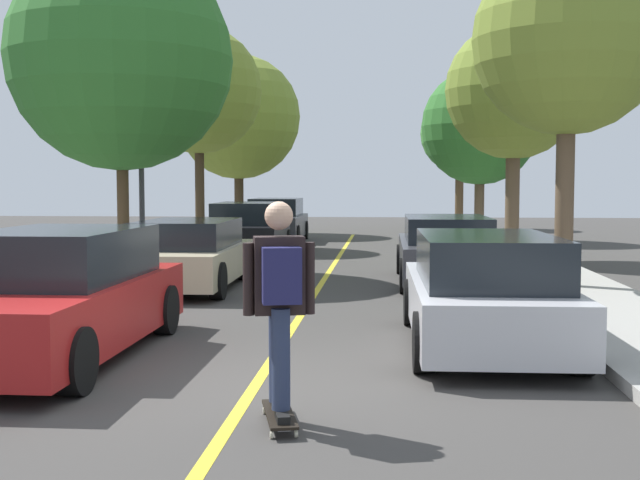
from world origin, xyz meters
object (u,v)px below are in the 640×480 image
street_tree_left_near (199,91)px  street_tree_right_near (514,91)px  parked_car_left_nearest (56,296)px  parked_car_left_far (248,230)px  street_tree_right_nearest (568,41)px  skateboard (280,415)px  skateboarder (280,295)px  street_tree_left_far (238,117)px  parked_car_left_farthest (276,221)px  street_tree_left_nearest (121,59)px  street_tree_right_far (480,127)px  fire_hydrant (535,266)px  parked_car_right_nearest (485,292)px  parked_car_left_near (188,254)px  streetlamp (141,140)px  street_tree_right_farthest (460,134)px  parked_car_right_near (446,250)px

street_tree_left_near → street_tree_right_near: street_tree_left_near is taller
parked_car_left_nearest → parked_car_left_far: size_ratio=0.96×
street_tree_right_nearest → skateboard: (-4.02, -8.34, -4.37)m
skateboarder → street_tree_left_far: bearing=101.1°
parked_car_left_farthest → skateboarder: skateboarder is taller
street_tree_left_nearest → street_tree_right_far: bearing=50.9°
skateboarder → fire_hydrant: bearing=67.3°
parked_car_left_far → street_tree_left_near: bearing=124.6°
parked_car_left_far → street_tree_left_nearest: 6.22m
parked_car_right_nearest → street_tree_right_nearest: size_ratio=0.71×
parked_car_left_nearest → street_tree_left_near: size_ratio=0.68×
parked_car_left_near → street_tree_right_nearest: 7.85m
street_tree_right_nearest → streetlamp: bearing=160.7°
parked_car_left_nearest → street_tree_right_far: bearing=70.4°
parked_car_left_far → skateboard: 15.43m
fire_hydrant → skateboard: 9.11m
parked_car_left_near → street_tree_left_near: size_ratio=0.65×
street_tree_right_nearest → parked_car_left_near: bearing=179.2°
street_tree_left_nearest → street_tree_left_far: 13.92m
fire_hydrant → street_tree_left_far: bearing=117.2°
street_tree_right_farthest → skateboard: size_ratio=6.56×
parked_car_left_far → fire_hydrant: bearing=-46.7°
parked_car_right_near → street_tree_right_far: size_ratio=0.80×
street_tree_left_near → street_tree_right_nearest: street_tree_left_near is taller
parked_car_left_far → parked_car_right_nearest: (4.87, -11.84, -0.03)m
parked_car_left_far → street_tree_left_far: bearing=101.8°
parked_car_left_nearest → parked_car_right_nearest: size_ratio=1.04×
fire_hydrant → skateboarder: (-3.52, -8.42, 0.59)m
parked_car_left_farthest → street_tree_right_nearest: size_ratio=0.73×
parked_car_left_near → parked_car_left_farthest: 12.23m
street_tree_left_far → fire_hydrant: 18.74m
street_tree_left_far → street_tree_right_near: 13.58m
parked_car_right_nearest → street_tree_left_near: 16.75m
parked_car_right_nearest → skateboard: 3.93m
parked_car_right_nearest → street_tree_left_far: bearing=107.8°
street_tree_right_farthest → skateboard: (-4.02, -29.32, -4.02)m
parked_car_left_nearest → streetlamp: size_ratio=0.94×
parked_car_left_farthest → streetlamp: 9.73m
parked_car_right_nearest → street_tree_right_far: bearing=83.8°
street_tree_left_nearest → streetlamp: bearing=68.2°
parked_car_left_near → street_tree_right_near: size_ratio=0.73×
skateboarder → parked_car_right_near: bearing=78.2°
parked_car_right_near → street_tree_right_near: street_tree_right_near is taller
parked_car_left_near → parked_car_left_farthest: (-0.00, 12.23, 0.07)m
parked_car_left_nearest → parked_car_left_far: 12.80m
parked_car_right_nearest → parked_car_right_near: parked_car_right_nearest is taller
parked_car_left_farthest → streetlamp: bearing=-100.6°
parked_car_left_near → parked_car_left_nearest: bearing=-90.0°
parked_car_right_nearest → parked_car_right_near: 6.31m
parked_car_right_near → street_tree_right_farthest: street_tree_right_farthest is taller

